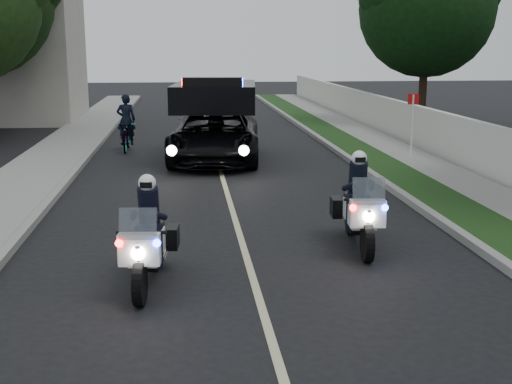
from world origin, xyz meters
TOP-DOWN VIEW (x-y plane):
  - ground at (0.00, 0.00)m, footprint 120.00×120.00m
  - curb_right at (4.10, 10.00)m, footprint 0.20×60.00m
  - grass_verge at (4.80, 10.00)m, footprint 1.20×60.00m
  - sidewalk_right at (6.10, 10.00)m, footprint 1.40×60.00m
  - property_wall at (7.10, 10.00)m, footprint 0.22×60.00m
  - curb_left at (-4.10, 10.00)m, footprint 0.20×60.00m
  - sidewalk_left at (-5.20, 10.00)m, footprint 2.00×60.00m
  - lane_marking at (0.00, 10.00)m, footprint 0.12×50.00m
  - police_moto_left at (-1.59, 2.57)m, footprint 0.87×2.03m
  - police_moto_right at (2.06, 4.14)m, footprint 0.88×2.09m
  - police_suv at (-0.05, 13.66)m, footprint 3.26×6.04m
  - bicycle at (-2.98, 15.97)m, footprint 0.67×1.91m
  - cyclist at (-2.98, 15.97)m, footprint 0.64×0.45m
  - sign_post at (6.00, 12.81)m, footprint 0.44×0.44m
  - tree_right_e at (9.69, 22.14)m, footprint 6.61×6.61m

SIDE VIEW (x-z plane):
  - ground at x=0.00m, z-range 0.00..0.00m
  - police_moto_left at x=-1.59m, z-range -0.84..0.84m
  - police_moto_right at x=2.06m, z-range -0.87..0.87m
  - police_suv at x=-0.05m, z-range -1.41..1.41m
  - bicycle at x=-2.98m, z-range -0.50..0.50m
  - cyclist at x=-2.98m, z-range -0.87..0.87m
  - sign_post at x=6.00m, z-range -1.09..1.09m
  - tree_right_e at x=9.69m, z-range -4.96..4.96m
  - lane_marking at x=0.00m, z-range 0.00..0.01m
  - curb_right at x=4.10m, z-range 0.00..0.15m
  - curb_left at x=-4.10m, z-range 0.00..0.15m
  - grass_verge at x=4.80m, z-range 0.00..0.16m
  - sidewalk_right at x=6.10m, z-range 0.00..0.16m
  - sidewalk_left at x=-5.20m, z-range 0.00..0.16m
  - property_wall at x=7.10m, z-range 0.00..1.50m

